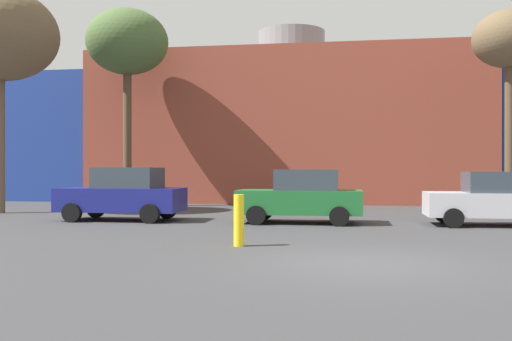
{
  "coord_description": "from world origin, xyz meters",
  "views": [
    {
      "loc": [
        -0.35,
        -10.93,
        1.79
      ],
      "look_at": [
        -3.43,
        8.84,
        1.73
      ],
      "focal_mm": 39.64,
      "sensor_mm": 36.0,
      "label": 1
    }
  ],
  "objects_px": {
    "parked_car_2": "(492,199)",
    "bare_tree_0": "(0,36)",
    "parked_car_0": "(123,194)",
    "bare_tree_2": "(127,44)",
    "bare_tree_1": "(510,43)",
    "parked_car_1": "(301,196)",
    "bollard_yellow_0": "(239,220)"
  },
  "relations": [
    {
      "from": "bollard_yellow_0",
      "to": "parked_car_2",
      "type": "bearing_deg",
      "value": 39.61
    },
    {
      "from": "parked_car_0",
      "to": "bare_tree_1",
      "type": "height_order",
      "value": "bare_tree_1"
    },
    {
      "from": "bare_tree_1",
      "to": "parked_car_0",
      "type": "bearing_deg",
      "value": -160.74
    },
    {
      "from": "bare_tree_1",
      "to": "bollard_yellow_0",
      "type": "bearing_deg",
      "value": -129.63
    },
    {
      "from": "parked_car_1",
      "to": "bare_tree_1",
      "type": "bearing_deg",
      "value": -148.01
    },
    {
      "from": "parked_car_0",
      "to": "bare_tree_1",
      "type": "bearing_deg",
      "value": -160.74
    },
    {
      "from": "parked_car_1",
      "to": "bare_tree_2",
      "type": "xyz_separation_m",
      "value": [
        -8.81,
        6.97,
        6.87
      ]
    },
    {
      "from": "parked_car_0",
      "to": "parked_car_2",
      "type": "distance_m",
      "value": 12.18
    },
    {
      "from": "parked_car_1",
      "to": "bollard_yellow_0",
      "type": "bearing_deg",
      "value": 80.07
    },
    {
      "from": "bare_tree_2",
      "to": "bollard_yellow_0",
      "type": "xyz_separation_m",
      "value": [
        7.79,
        -12.77,
        -7.15
      ]
    },
    {
      "from": "parked_car_0",
      "to": "bare_tree_0",
      "type": "distance_m",
      "value": 9.11
    },
    {
      "from": "parked_car_1",
      "to": "parked_car_2",
      "type": "bearing_deg",
      "value": -180.0
    },
    {
      "from": "parked_car_0",
      "to": "parked_car_2",
      "type": "height_order",
      "value": "parked_car_0"
    },
    {
      "from": "bare_tree_0",
      "to": "bollard_yellow_0",
      "type": "height_order",
      "value": "bare_tree_0"
    },
    {
      "from": "parked_car_2",
      "to": "bare_tree_0",
      "type": "distance_m",
      "value": 19.56
    },
    {
      "from": "parked_car_1",
      "to": "bare_tree_2",
      "type": "relative_size",
      "value": 0.43
    },
    {
      "from": "bollard_yellow_0",
      "to": "parked_car_0",
      "type": "bearing_deg",
      "value": 131.7
    },
    {
      "from": "bare_tree_1",
      "to": "bollard_yellow_0",
      "type": "distance_m",
      "value": 15.2
    },
    {
      "from": "parked_car_2",
      "to": "bare_tree_0",
      "type": "relative_size",
      "value": 0.43
    },
    {
      "from": "parked_car_0",
      "to": "bare_tree_0",
      "type": "xyz_separation_m",
      "value": [
        -6.18,
        2.33,
        6.27
      ]
    },
    {
      "from": "bare_tree_0",
      "to": "bollard_yellow_0",
      "type": "xyz_separation_m",
      "value": [
        11.35,
        -8.13,
        -6.58
      ]
    },
    {
      "from": "parked_car_1",
      "to": "bare_tree_2",
      "type": "bearing_deg",
      "value": -38.36
    },
    {
      "from": "bare_tree_1",
      "to": "bollard_yellow_0",
      "type": "relative_size",
      "value": 6.74
    },
    {
      "from": "parked_car_0",
      "to": "bare_tree_2",
      "type": "relative_size",
      "value": 0.45
    },
    {
      "from": "bare_tree_1",
      "to": "bare_tree_2",
      "type": "height_order",
      "value": "bare_tree_2"
    },
    {
      "from": "parked_car_0",
      "to": "parked_car_1",
      "type": "xyz_separation_m",
      "value": [
        6.18,
        -0.0,
        -0.03
      ]
    },
    {
      "from": "bare_tree_1",
      "to": "bare_tree_2",
      "type": "distance_m",
      "value": 16.81
    },
    {
      "from": "parked_car_2",
      "to": "bollard_yellow_0",
      "type": "xyz_separation_m",
      "value": [
        -7.01,
        -5.8,
        -0.25
      ]
    },
    {
      "from": "parked_car_0",
      "to": "bare_tree_1",
      "type": "xyz_separation_m",
      "value": [
        14.03,
        4.9,
        5.86
      ]
    },
    {
      "from": "parked_car_1",
      "to": "bare_tree_0",
      "type": "relative_size",
      "value": 0.45
    },
    {
      "from": "parked_car_2",
      "to": "bare_tree_2",
      "type": "distance_m",
      "value": 17.75
    },
    {
      "from": "parked_car_2",
      "to": "bare_tree_2",
      "type": "relative_size",
      "value": 0.42
    }
  ]
}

